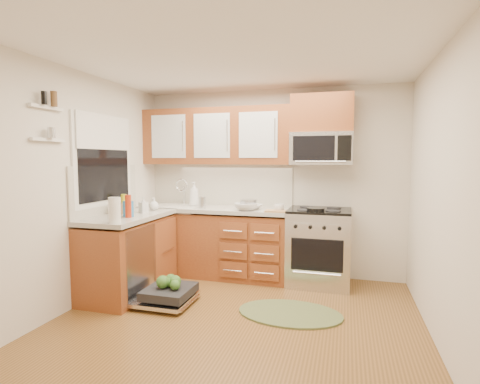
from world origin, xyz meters
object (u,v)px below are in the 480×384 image
(cutting_board, at_px, (277,211))
(cup, at_px, (279,208))
(sink, at_px, (177,215))
(bowl_a, at_px, (251,207))
(microwave, at_px, (321,149))
(stock_pot, at_px, (249,204))
(bowl_b, at_px, (246,207))
(range, at_px, (319,247))
(rug, at_px, (290,313))
(paper_towel_roll, at_px, (115,210))
(skillet, at_px, (316,209))
(upper_cabinets, at_px, (216,137))
(dishwasher, at_px, (166,295))

(cutting_board, relative_size, cup, 2.31)
(sink, relative_size, cup, 5.10)
(cutting_board, distance_m, bowl_a, 0.39)
(microwave, bearing_deg, bowl_a, -167.81)
(stock_pot, xyz_separation_m, bowl_b, (-0.01, -0.10, -0.02))
(range, distance_m, bowl_a, 0.99)
(rug, distance_m, bowl_a, 1.50)
(paper_towel_roll, xyz_separation_m, cup, (1.45, 1.29, -0.08))
(rug, relative_size, bowl_a, 3.97)
(paper_towel_roll, xyz_separation_m, bowl_a, (1.07, 1.38, -0.10))
(rug, bearing_deg, skillet, 78.32)
(sink, bearing_deg, rug, -30.65)
(cutting_board, bearing_deg, skillet, 2.62)
(skillet, distance_m, bowl_a, 0.83)
(rug, distance_m, cup, 1.33)
(upper_cabinets, xyz_separation_m, stock_pot, (0.52, -0.22, -0.89))
(upper_cabinets, relative_size, stock_pot, 9.56)
(sink, height_order, stock_pot, stock_pot)
(cutting_board, bearing_deg, microwave, 33.42)
(cutting_board, relative_size, bowl_b, 0.96)
(range, xyz_separation_m, paper_towel_roll, (-1.93, -1.45, 0.58))
(dishwasher, bearing_deg, rug, 4.26)
(upper_cabinets, bearing_deg, bowl_b, -32.78)
(dishwasher, bearing_deg, bowl_b, 56.04)
(microwave, distance_m, paper_towel_roll, 2.57)
(bowl_b, bearing_deg, cup, 3.25)
(cup, bearing_deg, bowl_a, 166.47)
(upper_cabinets, relative_size, paper_towel_roll, 7.86)
(rug, height_order, cutting_board, cutting_board)
(paper_towel_roll, bearing_deg, bowl_b, 50.96)
(sink, height_order, bowl_a, bowl_a)
(upper_cabinets, distance_m, bowl_b, 1.09)
(range, height_order, paper_towel_roll, paper_towel_roll)
(bowl_a, bearing_deg, paper_towel_roll, -127.76)
(bowl_a, xyz_separation_m, bowl_b, (-0.04, -0.11, 0.01))
(range, relative_size, sink, 1.53)
(skillet, height_order, cup, cup)
(upper_cabinets, relative_size, microwave, 2.70)
(microwave, relative_size, bowl_a, 2.86)
(microwave, height_order, sink, microwave)
(sink, xyz_separation_m, dishwasher, (0.39, -1.12, -0.70))
(stock_pot, height_order, cup, stock_pot)
(sink, bearing_deg, bowl_b, -9.37)
(dishwasher, distance_m, bowl_b, 1.44)
(upper_cabinets, xyz_separation_m, cup, (0.93, -0.30, -0.90))
(bowl_a, distance_m, bowl_b, 0.12)
(bowl_b, bearing_deg, paper_towel_roll, -129.04)
(sink, bearing_deg, range, 0.30)
(stock_pot, bearing_deg, dishwasher, -121.83)
(stock_pot, distance_m, cutting_board, 0.41)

